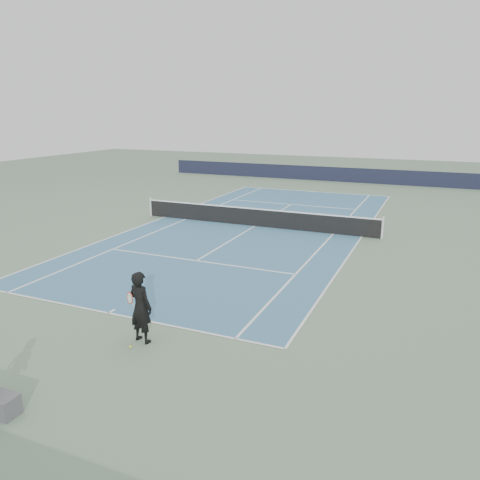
% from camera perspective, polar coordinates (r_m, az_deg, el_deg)
% --- Properties ---
extents(ground, '(80.00, 80.00, 0.00)m').
position_cam_1_polar(ground, '(24.41, 1.83, 1.69)').
color(ground, slate).
extents(court_surface, '(10.97, 23.77, 0.01)m').
position_cam_1_polar(court_surface, '(24.41, 1.83, 1.70)').
color(court_surface, teal).
rests_on(court_surface, ground).
extents(tennis_net, '(12.90, 0.10, 1.07)m').
position_cam_1_polar(tennis_net, '(24.30, 1.84, 2.84)').
color(tennis_net, silver).
rests_on(tennis_net, ground).
extents(windscreen_far, '(30.00, 0.25, 1.20)m').
position_cam_1_polar(windscreen_far, '(41.22, 11.05, 7.90)').
color(windscreen_far, black).
rests_on(windscreen_far, ground).
extents(tennis_player, '(0.85, 0.64, 1.91)m').
position_cam_1_polar(tennis_player, '(12.34, -12.03, -7.99)').
color(tennis_player, black).
rests_on(tennis_player, ground).
extents(tennis_ball, '(0.07, 0.07, 0.07)m').
position_cam_1_polar(tennis_ball, '(12.46, -13.21, -12.54)').
color(tennis_ball, '#C1D62B').
rests_on(tennis_ball, ground).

